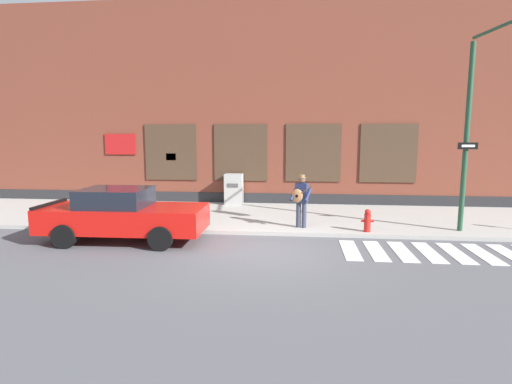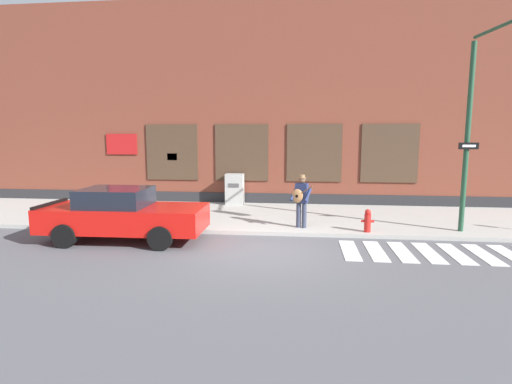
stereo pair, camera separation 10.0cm
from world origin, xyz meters
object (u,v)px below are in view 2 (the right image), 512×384
(busker, at_px, (301,198))
(utility_box, at_px, (235,189))
(traffic_light, at_px, (488,98))
(red_car, at_px, (123,214))
(fire_hydrant, at_px, (368,221))

(busker, distance_m, utility_box, 4.95)
(traffic_light, height_order, utility_box, traffic_light)
(busker, relative_size, utility_box, 1.30)
(red_car, xyz_separation_m, traffic_light, (10.10, 0.95, 3.27))
(utility_box, bearing_deg, red_car, -111.68)
(traffic_light, distance_m, fire_hydrant, 4.67)
(traffic_light, relative_size, utility_box, 4.47)
(red_car, bearing_deg, busker, 18.43)
(busker, xyz_separation_m, fire_hydrant, (2.02, -0.34, -0.61))
(red_car, distance_m, busker, 5.38)
(busker, relative_size, fire_hydrant, 2.41)
(fire_hydrant, bearing_deg, busker, 170.54)
(red_car, xyz_separation_m, busker, (5.10, 1.70, 0.30))
(traffic_light, relative_size, fire_hydrant, 8.26)
(busker, distance_m, traffic_light, 5.86)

